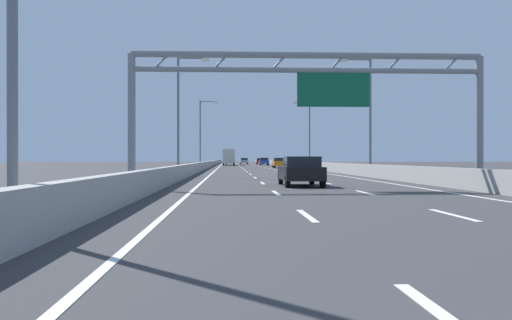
# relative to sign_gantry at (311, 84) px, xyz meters

# --- Properties ---
(ground_plane) EXTENTS (260.00, 260.00, 0.00)m
(ground_plane) POSITION_rel_sign_gantry_xyz_m (-0.15, 74.86, -4.86)
(ground_plane) COLOR #38383A
(lane_dash_left_1) EXTENTS (0.16, 3.00, 0.01)m
(lane_dash_left_1) POSITION_rel_sign_gantry_xyz_m (-1.95, -12.64, -4.85)
(lane_dash_left_1) COLOR white
(lane_dash_left_1) RESTS_ON ground_plane
(lane_dash_left_2) EXTENTS (0.16, 3.00, 0.01)m
(lane_dash_left_2) POSITION_rel_sign_gantry_xyz_m (-1.95, -3.64, -4.85)
(lane_dash_left_2) COLOR white
(lane_dash_left_2) RESTS_ON ground_plane
(lane_dash_left_3) EXTENTS (0.16, 3.00, 0.01)m
(lane_dash_left_3) POSITION_rel_sign_gantry_xyz_m (-1.95, 5.36, -4.85)
(lane_dash_left_3) COLOR white
(lane_dash_left_3) RESTS_ON ground_plane
(lane_dash_left_4) EXTENTS (0.16, 3.00, 0.01)m
(lane_dash_left_4) POSITION_rel_sign_gantry_xyz_m (-1.95, 14.36, -4.85)
(lane_dash_left_4) COLOR white
(lane_dash_left_4) RESTS_ON ground_plane
(lane_dash_left_5) EXTENTS (0.16, 3.00, 0.01)m
(lane_dash_left_5) POSITION_rel_sign_gantry_xyz_m (-1.95, 23.36, -4.85)
(lane_dash_left_5) COLOR white
(lane_dash_left_5) RESTS_ON ground_plane
(lane_dash_left_6) EXTENTS (0.16, 3.00, 0.01)m
(lane_dash_left_6) POSITION_rel_sign_gantry_xyz_m (-1.95, 32.36, -4.85)
(lane_dash_left_6) COLOR white
(lane_dash_left_6) RESTS_ON ground_plane
(lane_dash_left_7) EXTENTS (0.16, 3.00, 0.01)m
(lane_dash_left_7) POSITION_rel_sign_gantry_xyz_m (-1.95, 41.36, -4.85)
(lane_dash_left_7) COLOR white
(lane_dash_left_7) RESTS_ON ground_plane
(lane_dash_left_8) EXTENTS (0.16, 3.00, 0.01)m
(lane_dash_left_8) POSITION_rel_sign_gantry_xyz_m (-1.95, 50.36, -4.85)
(lane_dash_left_8) COLOR white
(lane_dash_left_8) RESTS_ON ground_plane
(lane_dash_left_9) EXTENTS (0.16, 3.00, 0.01)m
(lane_dash_left_9) POSITION_rel_sign_gantry_xyz_m (-1.95, 59.36, -4.85)
(lane_dash_left_9) COLOR white
(lane_dash_left_9) RESTS_ON ground_plane
(lane_dash_left_10) EXTENTS (0.16, 3.00, 0.01)m
(lane_dash_left_10) POSITION_rel_sign_gantry_xyz_m (-1.95, 68.36, -4.85)
(lane_dash_left_10) COLOR white
(lane_dash_left_10) RESTS_ON ground_plane
(lane_dash_left_11) EXTENTS (0.16, 3.00, 0.01)m
(lane_dash_left_11) POSITION_rel_sign_gantry_xyz_m (-1.95, 77.36, -4.85)
(lane_dash_left_11) COLOR white
(lane_dash_left_11) RESTS_ON ground_plane
(lane_dash_left_12) EXTENTS (0.16, 3.00, 0.01)m
(lane_dash_left_12) POSITION_rel_sign_gantry_xyz_m (-1.95, 86.36, -4.85)
(lane_dash_left_12) COLOR white
(lane_dash_left_12) RESTS_ON ground_plane
(lane_dash_left_13) EXTENTS (0.16, 3.00, 0.01)m
(lane_dash_left_13) POSITION_rel_sign_gantry_xyz_m (-1.95, 95.36, -4.85)
(lane_dash_left_13) COLOR white
(lane_dash_left_13) RESTS_ON ground_plane
(lane_dash_left_14) EXTENTS (0.16, 3.00, 0.01)m
(lane_dash_left_14) POSITION_rel_sign_gantry_xyz_m (-1.95, 104.36, -4.85)
(lane_dash_left_14) COLOR white
(lane_dash_left_14) RESTS_ON ground_plane
(lane_dash_left_15) EXTENTS (0.16, 3.00, 0.01)m
(lane_dash_left_15) POSITION_rel_sign_gantry_xyz_m (-1.95, 113.36, -4.85)
(lane_dash_left_15) COLOR white
(lane_dash_left_15) RESTS_ON ground_plane
(lane_dash_left_16) EXTENTS (0.16, 3.00, 0.01)m
(lane_dash_left_16) POSITION_rel_sign_gantry_xyz_m (-1.95, 122.36, -4.85)
(lane_dash_left_16) COLOR white
(lane_dash_left_16) RESTS_ON ground_plane
(lane_dash_left_17) EXTENTS (0.16, 3.00, 0.01)m
(lane_dash_left_17) POSITION_rel_sign_gantry_xyz_m (-1.95, 131.36, -4.85)
(lane_dash_left_17) COLOR white
(lane_dash_left_17) RESTS_ON ground_plane
(lane_dash_right_1) EXTENTS (0.16, 3.00, 0.01)m
(lane_dash_right_1) POSITION_rel_sign_gantry_xyz_m (1.65, -12.64, -4.85)
(lane_dash_right_1) COLOR white
(lane_dash_right_1) RESTS_ON ground_plane
(lane_dash_right_2) EXTENTS (0.16, 3.00, 0.01)m
(lane_dash_right_2) POSITION_rel_sign_gantry_xyz_m (1.65, -3.64, -4.85)
(lane_dash_right_2) COLOR white
(lane_dash_right_2) RESTS_ON ground_plane
(lane_dash_right_3) EXTENTS (0.16, 3.00, 0.01)m
(lane_dash_right_3) POSITION_rel_sign_gantry_xyz_m (1.65, 5.36, -4.85)
(lane_dash_right_3) COLOR white
(lane_dash_right_3) RESTS_ON ground_plane
(lane_dash_right_4) EXTENTS (0.16, 3.00, 0.01)m
(lane_dash_right_4) POSITION_rel_sign_gantry_xyz_m (1.65, 14.36, -4.85)
(lane_dash_right_4) COLOR white
(lane_dash_right_4) RESTS_ON ground_plane
(lane_dash_right_5) EXTENTS (0.16, 3.00, 0.01)m
(lane_dash_right_5) POSITION_rel_sign_gantry_xyz_m (1.65, 23.36, -4.85)
(lane_dash_right_5) COLOR white
(lane_dash_right_5) RESTS_ON ground_plane
(lane_dash_right_6) EXTENTS (0.16, 3.00, 0.01)m
(lane_dash_right_6) POSITION_rel_sign_gantry_xyz_m (1.65, 32.36, -4.85)
(lane_dash_right_6) COLOR white
(lane_dash_right_6) RESTS_ON ground_plane
(lane_dash_right_7) EXTENTS (0.16, 3.00, 0.01)m
(lane_dash_right_7) POSITION_rel_sign_gantry_xyz_m (1.65, 41.36, -4.85)
(lane_dash_right_7) COLOR white
(lane_dash_right_7) RESTS_ON ground_plane
(lane_dash_right_8) EXTENTS (0.16, 3.00, 0.01)m
(lane_dash_right_8) POSITION_rel_sign_gantry_xyz_m (1.65, 50.36, -4.85)
(lane_dash_right_8) COLOR white
(lane_dash_right_8) RESTS_ON ground_plane
(lane_dash_right_9) EXTENTS (0.16, 3.00, 0.01)m
(lane_dash_right_9) POSITION_rel_sign_gantry_xyz_m (1.65, 59.36, -4.85)
(lane_dash_right_9) COLOR white
(lane_dash_right_9) RESTS_ON ground_plane
(lane_dash_right_10) EXTENTS (0.16, 3.00, 0.01)m
(lane_dash_right_10) POSITION_rel_sign_gantry_xyz_m (1.65, 68.36, -4.85)
(lane_dash_right_10) COLOR white
(lane_dash_right_10) RESTS_ON ground_plane
(lane_dash_right_11) EXTENTS (0.16, 3.00, 0.01)m
(lane_dash_right_11) POSITION_rel_sign_gantry_xyz_m (1.65, 77.36, -4.85)
(lane_dash_right_11) COLOR white
(lane_dash_right_11) RESTS_ON ground_plane
(lane_dash_right_12) EXTENTS (0.16, 3.00, 0.01)m
(lane_dash_right_12) POSITION_rel_sign_gantry_xyz_m (1.65, 86.36, -4.85)
(lane_dash_right_12) COLOR white
(lane_dash_right_12) RESTS_ON ground_plane
(lane_dash_right_13) EXTENTS (0.16, 3.00, 0.01)m
(lane_dash_right_13) POSITION_rel_sign_gantry_xyz_m (1.65, 95.36, -4.85)
(lane_dash_right_13) COLOR white
(lane_dash_right_13) RESTS_ON ground_plane
(lane_dash_right_14) EXTENTS (0.16, 3.00, 0.01)m
(lane_dash_right_14) POSITION_rel_sign_gantry_xyz_m (1.65, 104.36, -4.85)
(lane_dash_right_14) COLOR white
(lane_dash_right_14) RESTS_ON ground_plane
(lane_dash_right_15) EXTENTS (0.16, 3.00, 0.01)m
(lane_dash_right_15) POSITION_rel_sign_gantry_xyz_m (1.65, 113.36, -4.85)
(lane_dash_right_15) COLOR white
(lane_dash_right_15) RESTS_ON ground_plane
(lane_dash_right_16) EXTENTS (0.16, 3.00, 0.01)m
(lane_dash_right_16) POSITION_rel_sign_gantry_xyz_m (1.65, 122.36, -4.85)
(lane_dash_right_16) COLOR white
(lane_dash_right_16) RESTS_ON ground_plane
(lane_dash_right_17) EXTENTS (0.16, 3.00, 0.01)m
(lane_dash_right_17) POSITION_rel_sign_gantry_xyz_m (1.65, 131.36, -4.85)
(lane_dash_right_17) COLOR white
(lane_dash_right_17) RESTS_ON ground_plane
(edge_line_left) EXTENTS (0.16, 176.00, 0.01)m
(edge_line_left) POSITION_rel_sign_gantry_xyz_m (-5.40, 62.86, -4.85)
(edge_line_left) COLOR white
(edge_line_left) RESTS_ON ground_plane
(edge_line_right) EXTENTS (0.16, 176.00, 0.01)m
(edge_line_right) POSITION_rel_sign_gantry_xyz_m (5.10, 62.86, -4.85)
(edge_line_right) COLOR white
(edge_line_right) RESTS_ON ground_plane
(barrier_left) EXTENTS (0.45, 220.00, 0.95)m
(barrier_left) POSITION_rel_sign_gantry_xyz_m (-7.05, 84.86, -4.38)
(barrier_left) COLOR #9E9E99
(barrier_left) RESTS_ON ground_plane
(barrier_right) EXTENTS (0.45, 220.00, 0.95)m
(barrier_right) POSITION_rel_sign_gantry_xyz_m (6.75, 84.86, -4.38)
(barrier_right) COLOR #9E9E99
(barrier_right) RESTS_ON ground_plane
(sign_gantry) EXTENTS (16.66, 0.36, 6.36)m
(sign_gantry) POSITION_rel_sign_gantry_xyz_m (0.00, 0.00, 0.00)
(sign_gantry) COLOR gray
(sign_gantry) RESTS_ON ground_plane
(streetlamp_left_mid) EXTENTS (2.58, 0.28, 9.50)m
(streetlamp_left_mid) POSITION_rel_sign_gantry_xyz_m (-7.62, 18.94, 0.54)
(streetlamp_left_mid) COLOR slate
(streetlamp_left_mid) RESTS_ON ground_plane
(streetlamp_right_mid) EXTENTS (2.58, 0.28, 9.50)m
(streetlamp_right_mid) POSITION_rel_sign_gantry_xyz_m (7.31, 18.94, 0.54)
(streetlamp_right_mid) COLOR slate
(streetlamp_right_mid) RESTS_ON ground_plane
(streetlamp_left_far) EXTENTS (2.58, 0.28, 9.50)m
(streetlamp_left_far) POSITION_rel_sign_gantry_xyz_m (-7.62, 53.40, 0.54)
(streetlamp_left_far) COLOR slate
(streetlamp_left_far) RESTS_ON ground_plane
(streetlamp_right_far) EXTENTS (2.58, 0.28, 9.50)m
(streetlamp_right_far) POSITION_rel_sign_gantry_xyz_m (7.31, 53.40, 0.54)
(streetlamp_right_far) COLOR slate
(streetlamp_right_far) RESTS_ON ground_plane
(blue_car) EXTENTS (1.85, 4.34, 1.52)m
(blue_car) POSITION_rel_sign_gantry_xyz_m (3.38, 90.06, -4.08)
(blue_car) COLOR #2347AD
(blue_car) RESTS_ON ground_plane
(white_car) EXTENTS (1.78, 4.34, 1.44)m
(white_car) POSITION_rel_sign_gantry_xyz_m (-3.59, 96.98, -4.12)
(white_car) COLOR silver
(white_car) RESTS_ON ground_plane
(silver_car) EXTENTS (1.83, 4.67, 1.51)m
(silver_car) POSITION_rel_sign_gantry_xyz_m (-0.15, 110.30, -4.09)
(silver_car) COLOR #A8ADB2
(silver_car) RESTS_ON ground_plane
(black_car) EXTENTS (1.89, 4.64, 1.49)m
(black_car) POSITION_rel_sign_gantry_xyz_m (-0.23, 2.10, -4.10)
(black_car) COLOR black
(black_car) RESTS_ON ground_plane
(orange_car) EXTENTS (1.84, 4.21, 1.48)m
(orange_car) POSITION_rel_sign_gantry_xyz_m (3.60, 56.93, -4.10)
(orange_car) COLOR orange
(orange_car) RESTS_ON ground_plane
(red_car) EXTENTS (1.70, 4.62, 1.44)m
(red_car) POSITION_rel_sign_gantry_xyz_m (3.60, 109.06, -4.11)
(red_car) COLOR red
(red_car) RESTS_ON ground_plane
(box_truck) EXTENTS (2.35, 7.91, 3.19)m
(box_truck) POSITION_rel_sign_gantry_xyz_m (-3.88, 85.52, -3.14)
(box_truck) COLOR #194799
(box_truck) RESTS_ON ground_plane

